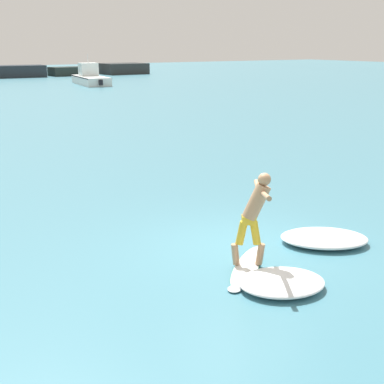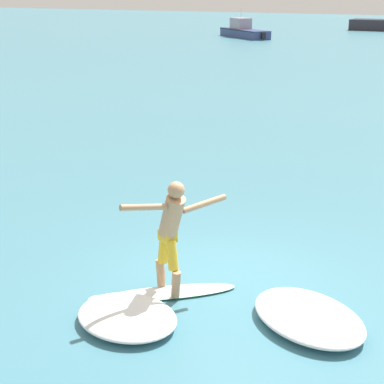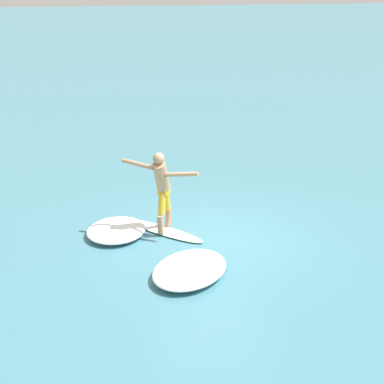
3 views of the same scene
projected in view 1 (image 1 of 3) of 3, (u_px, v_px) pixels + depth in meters
ground_plane at (240, 247)px, 11.25m from camera, size 200.00×200.00×0.00m
surfboard at (247, 266)px, 10.19m from camera, size 1.96×1.71×0.19m
surfer at (255, 211)px, 9.93m from camera, size 0.99×1.50×1.80m
fishing_boat_near_jetty at (90, 78)px, 56.08m from camera, size 3.51×9.13×3.08m
wave_foam_at_tail at (282, 282)px, 9.33m from camera, size 1.86×1.68×0.22m
wave_foam_at_nose at (324, 238)px, 11.40m from camera, size 2.24×2.09×0.24m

